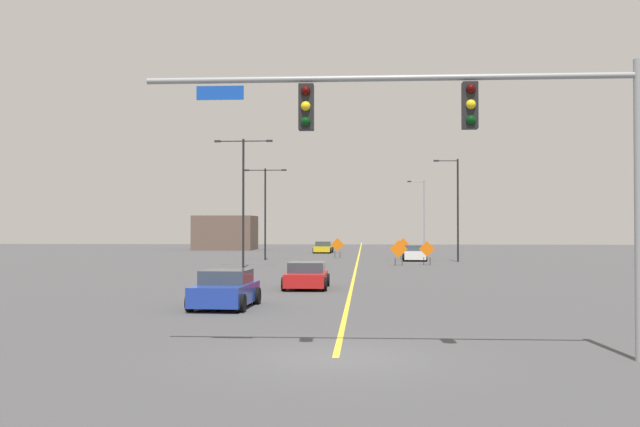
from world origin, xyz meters
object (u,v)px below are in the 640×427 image
at_px(traffic_signal_assembly, 469,133).
at_px(construction_sign_left_shoulder, 403,245).
at_px(street_lamp_far_left, 265,206).
at_px(street_lamp_near_left, 243,192).
at_px(street_lamp_far_right, 456,205).
at_px(construction_sign_right_lane, 427,250).
at_px(construction_sign_right_shoulder, 337,246).
at_px(car_blue_mid, 225,290).
at_px(car_white_near, 414,253).
at_px(car_red_passing, 307,276).
at_px(construction_sign_median_far, 399,250).
at_px(car_yellow_distant, 323,248).
at_px(street_lamp_near_right, 423,213).

bearing_deg(traffic_signal_assembly, construction_sign_left_shoulder, 88.72).
relative_size(street_lamp_far_left, street_lamp_near_left, 0.88).
height_order(traffic_signal_assembly, street_lamp_near_left, street_lamp_near_left).
distance_m(street_lamp_far_right, construction_sign_right_lane, 7.27).
bearing_deg(construction_sign_right_shoulder, car_blue_mid, -93.42).
relative_size(car_white_near, car_red_passing, 1.12).
distance_m(construction_sign_median_far, car_yellow_distant, 27.16).
xyz_separation_m(street_lamp_near_right, car_blue_mid, (-11.60, -55.50, -3.88)).
bearing_deg(street_lamp_far_left, car_white_near, -1.71).
bearing_deg(street_lamp_far_left, construction_sign_left_shoulder, 14.53).
relative_size(construction_sign_left_shoulder, car_white_near, 0.43).
bearing_deg(car_blue_mid, car_yellow_distant, 89.59).
xyz_separation_m(traffic_signal_assembly, street_lamp_far_right, (5.33, 45.50, -0.29)).
bearing_deg(car_blue_mid, street_lamp_far_right, 70.19).
bearing_deg(street_lamp_near_right, street_lamp_far_right, -86.50).
bearing_deg(street_lamp_far_left, car_blue_mid, -84.30).
xyz_separation_m(construction_sign_left_shoulder, car_blue_mid, (-8.62, -40.94, -0.59)).
distance_m(street_lamp_far_right, street_lamp_near_right, 19.96).
height_order(street_lamp_far_right, construction_sign_left_shoulder, street_lamp_far_right).
bearing_deg(construction_sign_left_shoulder, car_blue_mid, -101.89).
distance_m(construction_sign_left_shoulder, car_blue_mid, 41.84).
bearing_deg(street_lamp_near_left, construction_sign_median_far, 18.58).
xyz_separation_m(street_lamp_near_left, construction_sign_right_lane, (13.53, 4.60, -4.31)).
height_order(street_lamp_far_right, car_white_near, street_lamp_far_right).
distance_m(traffic_signal_assembly, street_lamp_far_left, 48.96).
xyz_separation_m(street_lamp_far_right, construction_sign_left_shoulder, (-4.20, 5.36, -3.57)).
bearing_deg(construction_sign_right_shoulder, construction_sign_median_far, -68.10).
bearing_deg(street_lamp_near_left, car_red_passing, -70.66).
height_order(street_lamp_near_left, construction_sign_left_shoulder, street_lamp_near_left).
bearing_deg(car_yellow_distant, car_blue_mid, -90.41).
height_order(traffic_signal_assembly, construction_sign_right_shoulder, traffic_signal_assembly).
xyz_separation_m(traffic_signal_assembly, street_lamp_near_left, (-11.14, 35.33, 0.39)).
bearing_deg(car_blue_mid, car_red_passing, 74.69).
distance_m(street_lamp_far_left, street_lamp_near_left, 12.34).
xyz_separation_m(street_lamp_near_right, car_red_passing, (-9.29, -47.06, -3.92)).
xyz_separation_m(street_lamp_far_right, car_yellow_distant, (-12.42, 19.79, -4.20)).
bearing_deg(car_blue_mid, street_lamp_near_right, 78.19).
bearing_deg(construction_sign_median_far, traffic_signal_assembly, -90.27).
bearing_deg(car_red_passing, construction_sign_left_shoulder, 79.01).
bearing_deg(construction_sign_median_far, street_lamp_near_left, -161.42).
bearing_deg(car_white_near, car_red_passing, -103.81).
distance_m(traffic_signal_assembly, car_white_near, 47.51).
height_order(car_blue_mid, car_white_near, car_blue_mid).
relative_size(traffic_signal_assembly, car_yellow_distant, 2.72).
distance_m(street_lamp_far_right, street_lamp_near_left, 19.37).
distance_m(traffic_signal_assembly, construction_sign_right_shoulder, 52.36).
bearing_deg(street_lamp_far_right, car_white_near, 152.69).
distance_m(street_lamp_far_right, construction_sign_median_far, 8.94).
xyz_separation_m(street_lamp_far_right, street_lamp_near_left, (-16.47, -10.17, 0.68)).
bearing_deg(traffic_signal_assembly, street_lamp_near_right, 86.40).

